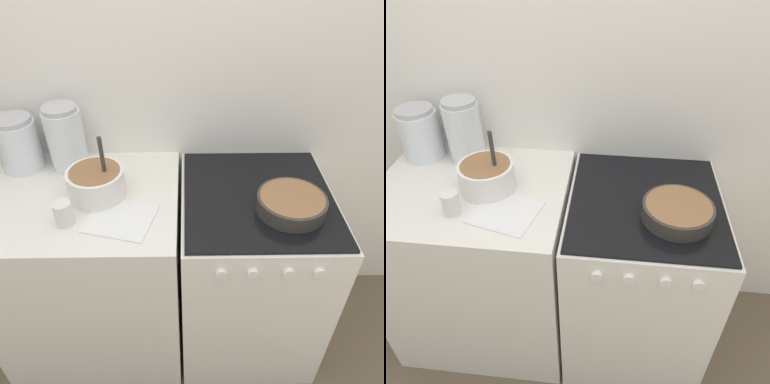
# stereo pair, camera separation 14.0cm
# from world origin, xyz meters

# --- Properties ---
(ground_plane) EXTENTS (12.00, 12.00, 0.00)m
(ground_plane) POSITION_xyz_m (0.00, 0.00, 0.00)
(ground_plane) COLOR brown
(wall_back) EXTENTS (4.57, 0.05, 2.40)m
(wall_back) POSITION_xyz_m (0.00, 0.67, 1.20)
(wall_back) COLOR white
(wall_back) RESTS_ON ground_plane
(countertop_cabinet) EXTENTS (0.78, 0.64, 0.89)m
(countertop_cabinet) POSITION_xyz_m (-0.39, 0.32, 0.44)
(countertop_cabinet) COLOR silver
(countertop_cabinet) RESTS_ON ground_plane
(stove) EXTENTS (0.61, 0.66, 0.89)m
(stove) POSITION_xyz_m (0.32, 0.32, 0.44)
(stove) COLOR white
(stove) RESTS_ON ground_plane
(mixing_bowl) EXTENTS (0.22, 0.22, 0.26)m
(mixing_bowl) POSITION_xyz_m (-0.31, 0.33, 0.95)
(mixing_bowl) COLOR white
(mixing_bowl) RESTS_ON countertop_cabinet
(baking_pan) EXTENTS (0.26, 0.26, 0.06)m
(baking_pan) POSITION_xyz_m (0.42, 0.23, 0.92)
(baking_pan) COLOR #38332D
(baking_pan) RESTS_ON stove
(storage_jar_left) EXTENTS (0.17, 0.17, 0.23)m
(storage_jar_left) POSITION_xyz_m (-0.67, 0.54, 0.99)
(storage_jar_left) COLOR silver
(storage_jar_left) RESTS_ON countertop_cabinet
(storage_jar_middle) EXTENTS (0.15, 0.15, 0.28)m
(storage_jar_middle) POSITION_xyz_m (-0.46, 0.54, 1.01)
(storage_jar_middle) COLOR silver
(storage_jar_middle) RESTS_ON countertop_cabinet
(tin_can) EXTENTS (0.06, 0.06, 0.09)m
(tin_can) POSITION_xyz_m (-0.40, 0.17, 0.93)
(tin_can) COLOR silver
(tin_can) RESTS_ON countertop_cabinet
(recipe_page) EXTENTS (0.28, 0.26, 0.01)m
(recipe_page) POSITION_xyz_m (-0.20, 0.19, 0.89)
(recipe_page) COLOR white
(recipe_page) RESTS_ON countertop_cabinet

